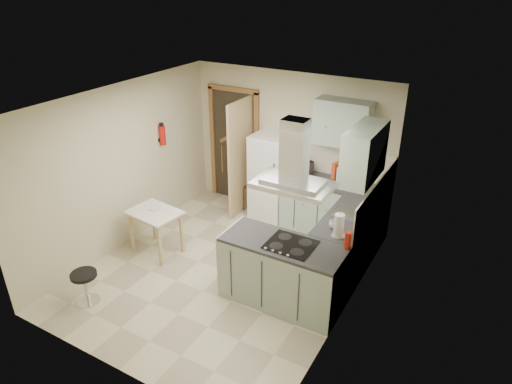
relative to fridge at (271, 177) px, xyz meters
The scene contains 28 objects.
floor 1.96m from the fridge, 83.66° to the right, with size 4.20×4.20×0.00m, color beige.
ceiling 2.52m from the fridge, 83.66° to the right, with size 4.20×4.20×0.00m, color silver.
back_wall 0.62m from the fridge, 56.31° to the left, with size 3.60×3.60×0.00m, color #C3BA97.
left_wall 2.46m from the fridge, 131.63° to the right, with size 4.20×4.20×0.00m, color #C3BA97.
right_wall 2.74m from the fridge, 41.99° to the right, with size 4.20×4.20×0.00m, color #C3BA97.
doorway 0.99m from the fridge, 163.30° to the left, with size 1.10×0.12×2.10m, color brown.
fridge is the anchor object (origin of this frame).
counter_back 0.91m from the fridge, ahead, with size 1.08×0.60×0.90m, color #9EB2A0.
counter_right 1.85m from the fridge, 21.66° to the right, with size 0.60×1.95×0.90m, color #9EB2A0.
splashback 1.26m from the fridge, 13.94° to the left, with size 1.68×0.02×0.50m, color beige.
wall_cabinet_back 1.60m from the fridge, ahead, with size 0.85×0.35×0.70m, color #9EB2A0.
wall_cabinet_right 2.33m from the fridge, 27.50° to the right, with size 0.35×0.90×0.70m, color #9EB2A0.
peninsula 2.35m from the fridge, 58.26° to the right, with size 1.55×0.65×0.90m, color #9EB2A0.
hob 2.39m from the fridge, 56.21° to the right, with size 0.58×0.50×0.01m, color black.
extractor_hood 2.57m from the fridge, 56.21° to the right, with size 0.90×0.55×0.10m, color silver.
sink 1.91m from the fridge, 26.57° to the right, with size 0.45×0.40×0.01m, color silver.
fire_extinguisher 1.93m from the fridge, 149.70° to the right, with size 0.10×0.10×0.32m, color #B2140F.
drop_leaf_table 2.15m from the fridge, 117.15° to the right, with size 0.75×0.56×0.70m, color #D2BF81.
bentwood_chair 0.72m from the fridge, behind, with size 0.39×0.39×0.89m, color #492718.
stool 3.44m from the fridge, 106.91° to the right, with size 0.34×0.34×0.45m, color black.
microwave 0.56m from the fridge, ahead, with size 0.47×0.32×0.26m, color black.
kettle 1.26m from the fridge, ahead, with size 0.17×0.17×0.25m, color white.
cereal_box 1.15m from the fridge, ahead, with size 0.07×0.18×0.27m, color #CF4518.
soap_bottle 1.92m from the fridge, 15.91° to the right, with size 0.08×0.08×0.17m, color #A2A2AD.
paper_towel 2.33m from the fridge, 40.45° to the right, with size 0.13×0.13×0.32m, color silver.
cup 2.12m from the fridge, 39.20° to the right, with size 0.13×0.13×0.10m, color white.
red_bottle 2.60m from the fridge, 41.24° to the right, with size 0.08×0.08×0.22m, color red.
book 2.13m from the fridge, 121.37° to the right, with size 0.15×0.20×0.09m, color #92303A.
Camera 1 is at (3.09, -4.51, 3.96)m, focal length 32.00 mm.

